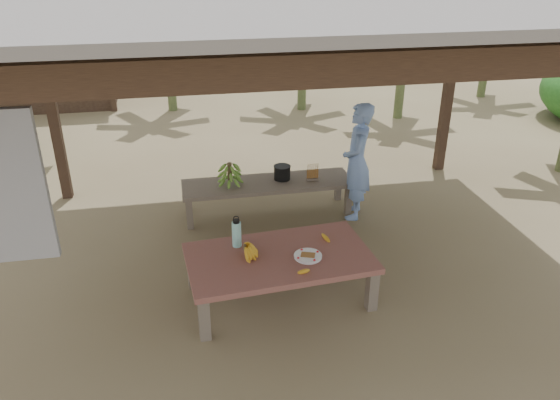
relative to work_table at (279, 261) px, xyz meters
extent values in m
plane|color=brown|center=(0.31, 0.60, -0.43)|extent=(80.00, 80.00, 0.00)
cube|color=black|center=(-2.49, 2.90, 0.92)|extent=(0.13, 0.13, 2.70)
cube|color=black|center=(3.11, 2.90, 0.92)|extent=(0.13, 0.13, 2.70)
cube|color=black|center=(0.31, -1.70, 2.27)|extent=(5.80, 0.14, 0.18)
cube|color=slate|center=(-1.79, -1.70, 1.72)|extent=(0.45, 0.05, 0.85)
cube|color=brown|center=(-0.78, -0.49, -0.21)|extent=(0.11, 0.11, 0.44)
cube|color=brown|center=(0.85, -0.35, -0.21)|extent=(0.11, 0.11, 0.44)
cube|color=brown|center=(-0.85, 0.35, -0.21)|extent=(0.11, 0.11, 0.44)
cube|color=brown|center=(0.78, 0.49, -0.21)|extent=(0.11, 0.11, 0.44)
cube|color=#9B3121|center=(0.00, 0.00, 0.04)|extent=(1.88, 1.15, 0.06)
cube|color=brown|center=(-0.83, 1.64, -0.23)|extent=(0.08, 0.08, 0.40)
cube|color=brown|center=(1.23, 1.65, -0.23)|extent=(0.08, 0.08, 0.40)
cube|color=brown|center=(-0.83, 2.10, -0.23)|extent=(0.08, 0.08, 0.40)
cube|color=brown|center=(1.23, 2.11, -0.23)|extent=(0.08, 0.08, 0.40)
cube|color=brown|center=(0.20, 1.88, -0.01)|extent=(2.20, 0.61, 0.05)
cylinder|color=white|center=(0.26, -0.09, 0.07)|extent=(0.25, 0.25, 0.01)
cylinder|color=white|center=(0.26, -0.09, 0.09)|extent=(0.27, 0.27, 0.02)
cube|color=brown|center=(0.26, -0.09, 0.09)|extent=(0.16, 0.14, 0.02)
ellipsoid|color=yellow|center=(0.16, -0.35, 0.09)|extent=(0.15, 0.11, 0.04)
ellipsoid|color=yellow|center=(0.53, 0.21, 0.09)|extent=(0.10, 0.16, 0.04)
cylinder|color=#42CFC0|center=(-0.39, 0.26, 0.20)|extent=(0.09, 0.09, 0.27)
cylinder|color=black|center=(-0.39, 0.26, 0.35)|extent=(0.07, 0.07, 0.03)
torus|color=black|center=(-0.39, 0.26, 0.38)|extent=(0.06, 0.01, 0.06)
cylinder|color=black|center=(0.40, 1.93, 0.10)|extent=(0.21, 0.21, 0.18)
imported|color=#7191D5|center=(1.30, 1.61, 0.32)|extent=(0.53, 0.64, 1.52)
cube|color=black|center=(-4.19, 8.60, 0.57)|extent=(4.00, 3.00, 2.00)
cylinder|color=#596638|center=(3.49, 5.54, 1.21)|extent=(0.18, 0.18, 3.28)
cylinder|color=#596638|center=(1.71, 6.49, 0.89)|extent=(0.18, 0.18, 2.64)
cylinder|color=#596638|center=(-0.98, 6.91, 1.29)|extent=(0.18, 0.18, 3.44)
cylinder|color=#596638|center=(5.96, 6.70, 1.02)|extent=(0.18, 0.18, 2.92)
camera|label=1|loc=(-0.85, -4.49, 2.90)|focal=35.00mm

